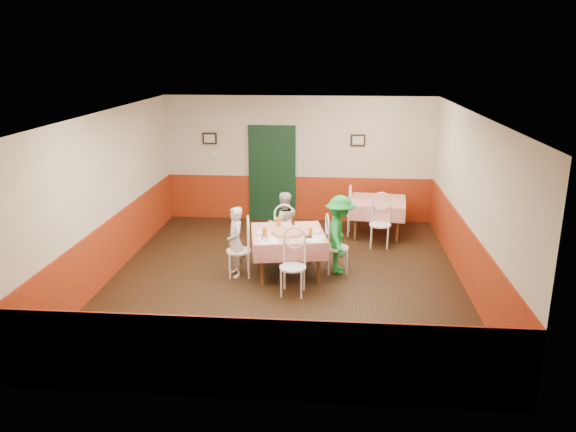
# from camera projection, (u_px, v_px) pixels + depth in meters

# --- Properties ---
(floor) EXTENTS (7.00, 7.00, 0.00)m
(floor) POSITION_uv_depth(u_px,v_px,m) (285.00, 278.00, 9.62)
(floor) COLOR black
(floor) RESTS_ON ground
(ceiling) EXTENTS (7.00, 7.00, 0.00)m
(ceiling) POSITION_uv_depth(u_px,v_px,m) (285.00, 113.00, 8.82)
(ceiling) COLOR white
(ceiling) RESTS_ON back_wall
(back_wall) EXTENTS (6.00, 0.10, 2.80)m
(back_wall) POSITION_uv_depth(u_px,v_px,m) (299.00, 159.00, 12.56)
(back_wall) COLOR beige
(back_wall) RESTS_ON ground
(front_wall) EXTENTS (6.00, 0.10, 2.80)m
(front_wall) POSITION_uv_depth(u_px,v_px,m) (256.00, 284.00, 5.87)
(front_wall) COLOR beige
(front_wall) RESTS_ON ground
(left_wall) EXTENTS (0.10, 7.00, 2.80)m
(left_wall) POSITION_uv_depth(u_px,v_px,m) (108.00, 195.00, 9.45)
(left_wall) COLOR beige
(left_wall) RESTS_ON ground
(right_wall) EXTENTS (0.10, 7.00, 2.80)m
(right_wall) POSITION_uv_depth(u_px,v_px,m) (472.00, 203.00, 8.98)
(right_wall) COLOR beige
(right_wall) RESTS_ON ground
(wainscot_back) EXTENTS (6.00, 0.03, 1.00)m
(wainscot_back) POSITION_uv_depth(u_px,v_px,m) (299.00, 198.00, 12.80)
(wainscot_back) COLOR maroon
(wainscot_back) RESTS_ON ground
(wainscot_front) EXTENTS (6.00, 0.03, 1.00)m
(wainscot_front) POSITION_uv_depth(u_px,v_px,m) (258.00, 360.00, 6.14)
(wainscot_front) COLOR maroon
(wainscot_front) RESTS_ON ground
(wainscot_left) EXTENTS (0.03, 7.00, 1.00)m
(wainscot_left) POSITION_uv_depth(u_px,v_px,m) (114.00, 246.00, 9.71)
(wainscot_left) COLOR maroon
(wainscot_left) RESTS_ON ground
(wainscot_right) EXTENTS (0.03, 7.00, 1.00)m
(wainscot_right) POSITION_uv_depth(u_px,v_px,m) (466.00, 256.00, 9.24)
(wainscot_right) COLOR maroon
(wainscot_right) RESTS_ON ground
(door) EXTENTS (0.96, 0.06, 2.10)m
(door) POSITION_uv_depth(u_px,v_px,m) (272.00, 175.00, 12.66)
(door) COLOR black
(door) RESTS_ON ground
(picture_left) EXTENTS (0.32, 0.03, 0.26)m
(picture_left) POSITION_uv_depth(u_px,v_px,m) (210.00, 138.00, 12.54)
(picture_left) COLOR black
(picture_left) RESTS_ON back_wall
(picture_right) EXTENTS (0.32, 0.03, 0.26)m
(picture_right) POSITION_uv_depth(u_px,v_px,m) (358.00, 140.00, 12.28)
(picture_right) COLOR black
(picture_right) RESTS_ON back_wall
(thermostat) EXTENTS (0.10, 0.03, 0.10)m
(thermostat) POSITION_uv_depth(u_px,v_px,m) (215.00, 154.00, 12.63)
(thermostat) COLOR white
(thermostat) RESTS_ON back_wall
(main_table) EXTENTS (1.41, 1.41, 0.77)m
(main_table) POSITION_uv_depth(u_px,v_px,m) (288.00, 253.00, 9.70)
(main_table) COLOR red
(main_table) RESTS_ON ground
(second_table) EXTENTS (1.23, 1.23, 0.77)m
(second_table) POSITION_uv_depth(u_px,v_px,m) (377.00, 218.00, 11.77)
(second_table) COLOR red
(second_table) RESTS_ON ground
(chair_left) EXTENTS (0.49, 0.49, 0.90)m
(chair_left) POSITION_uv_depth(u_px,v_px,m) (239.00, 251.00, 9.61)
(chair_left) COLOR white
(chair_left) RESTS_ON ground
(chair_right) EXTENTS (0.48, 0.48, 0.90)m
(chair_right) POSITION_uv_depth(u_px,v_px,m) (337.00, 248.00, 9.75)
(chair_right) COLOR white
(chair_right) RESTS_ON ground
(chair_far) EXTENTS (0.46, 0.46, 0.90)m
(chair_far) POSITION_uv_depth(u_px,v_px,m) (284.00, 234.00, 10.49)
(chair_far) COLOR white
(chair_far) RESTS_ON ground
(chair_near) EXTENTS (0.45, 0.45, 0.90)m
(chair_near) POSITION_uv_depth(u_px,v_px,m) (293.00, 268.00, 8.87)
(chair_near) COLOR white
(chair_near) RESTS_ON ground
(chair_second_a) EXTENTS (0.46, 0.46, 0.90)m
(chair_second_a) POSITION_uv_depth(u_px,v_px,m) (341.00, 213.00, 11.80)
(chair_second_a) COLOR white
(chair_second_a) RESTS_ON ground
(chair_second_b) EXTENTS (0.46, 0.46, 0.90)m
(chair_second_b) POSITION_uv_depth(u_px,v_px,m) (380.00, 225.00, 11.03)
(chair_second_b) COLOR white
(chair_second_b) RESTS_ON ground
(pizza) EXTENTS (0.58, 0.58, 0.03)m
(pizza) POSITION_uv_depth(u_px,v_px,m) (288.00, 233.00, 9.52)
(pizza) COLOR #B74723
(pizza) RESTS_ON main_table
(plate_left) EXTENTS (0.29, 0.29, 0.01)m
(plate_left) POSITION_uv_depth(u_px,v_px,m) (262.00, 233.00, 9.54)
(plate_left) COLOR white
(plate_left) RESTS_ON main_table
(plate_right) EXTENTS (0.29, 0.29, 0.01)m
(plate_right) POSITION_uv_depth(u_px,v_px,m) (314.00, 231.00, 9.62)
(plate_right) COLOR white
(plate_right) RESTS_ON main_table
(plate_far) EXTENTS (0.29, 0.29, 0.01)m
(plate_far) POSITION_uv_depth(u_px,v_px,m) (286.00, 224.00, 10.00)
(plate_far) COLOR white
(plate_far) RESTS_ON main_table
(glass_a) EXTENTS (0.09, 0.09, 0.15)m
(glass_a) POSITION_uv_depth(u_px,v_px,m) (265.00, 233.00, 9.32)
(glass_a) COLOR #BF7219
(glass_a) RESTS_ON main_table
(glass_b) EXTENTS (0.08, 0.08, 0.13)m
(glass_b) POSITION_uv_depth(u_px,v_px,m) (310.00, 232.00, 9.40)
(glass_b) COLOR #BF7219
(glass_b) RESTS_ON main_table
(glass_c) EXTENTS (0.09, 0.09, 0.15)m
(glass_c) POSITION_uv_depth(u_px,v_px,m) (279.00, 222.00, 9.92)
(glass_c) COLOR #BF7219
(glass_c) RESTS_ON main_table
(beer_bottle) EXTENTS (0.07, 0.07, 0.21)m
(beer_bottle) POSITION_uv_depth(u_px,v_px,m) (293.00, 219.00, 9.96)
(beer_bottle) COLOR #381C0A
(beer_bottle) RESTS_ON main_table
(shaker_a) EXTENTS (0.04, 0.04, 0.09)m
(shaker_a) POSITION_uv_depth(u_px,v_px,m) (263.00, 238.00, 9.16)
(shaker_a) COLOR silver
(shaker_a) RESTS_ON main_table
(shaker_b) EXTENTS (0.04, 0.04, 0.09)m
(shaker_b) POSITION_uv_depth(u_px,v_px,m) (267.00, 239.00, 9.12)
(shaker_b) COLOR silver
(shaker_b) RESTS_ON main_table
(shaker_c) EXTENTS (0.04, 0.04, 0.09)m
(shaker_c) POSITION_uv_depth(u_px,v_px,m) (262.00, 238.00, 9.18)
(shaker_c) COLOR #B23319
(shaker_c) RESTS_ON main_table
(menu_left) EXTENTS (0.41, 0.47, 0.00)m
(menu_left) POSITION_uv_depth(u_px,v_px,m) (268.00, 240.00, 9.18)
(menu_left) COLOR white
(menu_left) RESTS_ON main_table
(menu_right) EXTENTS (0.31, 0.41, 0.00)m
(menu_right) POSITION_uv_depth(u_px,v_px,m) (315.00, 239.00, 9.27)
(menu_right) COLOR white
(menu_right) RESTS_ON main_table
(wallet) EXTENTS (0.12, 0.11, 0.02)m
(wallet) POSITION_uv_depth(u_px,v_px,m) (308.00, 237.00, 9.32)
(wallet) COLOR black
(wallet) RESTS_ON main_table
(diner_left) EXTENTS (0.44, 0.53, 1.22)m
(diner_left) POSITION_uv_depth(u_px,v_px,m) (235.00, 242.00, 9.56)
(diner_left) COLOR gray
(diner_left) RESTS_ON ground
(diner_far) EXTENTS (0.73, 0.65, 1.24)m
(diner_far) POSITION_uv_depth(u_px,v_px,m) (284.00, 224.00, 10.49)
(diner_far) COLOR gray
(diner_far) RESTS_ON ground
(diner_right) EXTENTS (0.52, 0.90, 1.38)m
(diner_right) POSITION_uv_depth(u_px,v_px,m) (340.00, 235.00, 9.69)
(diner_right) COLOR gray
(diner_right) RESTS_ON ground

